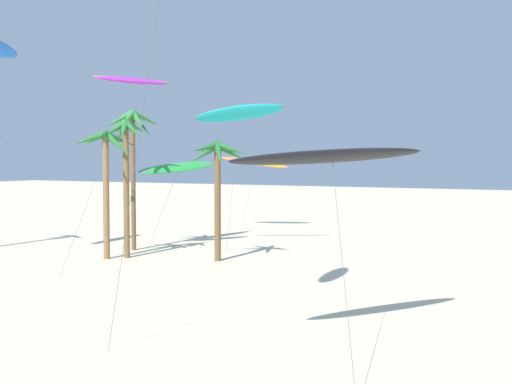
{
  "coord_description": "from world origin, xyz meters",
  "views": [
    {
      "loc": [
        12.86,
        -0.99,
        6.95
      ],
      "look_at": [
        3.5,
        17.19,
        5.88
      ],
      "focal_mm": 43.23,
      "sensor_mm": 36.0,
      "label": 1
    }
  ],
  "objects_px": {
    "palm_tree_4": "(218,163)",
    "flying_kite_2": "(132,80)",
    "flying_kite_8": "(179,167)",
    "flying_kite_3": "(240,113)",
    "flying_kite_4": "(255,162)",
    "flying_kite_6": "(332,156)",
    "palm_tree_1": "(132,135)",
    "palm_tree_2": "(105,155)",
    "palm_tree_3": "(126,152)"
  },
  "relations": [
    {
      "from": "palm_tree_1",
      "to": "flying_kite_2",
      "type": "height_order",
      "value": "flying_kite_2"
    },
    {
      "from": "flying_kite_6",
      "to": "palm_tree_4",
      "type": "bearing_deg",
      "value": 133.23
    },
    {
      "from": "palm_tree_1",
      "to": "flying_kite_8",
      "type": "distance_m",
      "value": 5.49
    },
    {
      "from": "flying_kite_4",
      "to": "palm_tree_2",
      "type": "bearing_deg",
      "value": -90.49
    },
    {
      "from": "palm_tree_1",
      "to": "flying_kite_2",
      "type": "distance_m",
      "value": 4.8
    },
    {
      "from": "palm_tree_1",
      "to": "palm_tree_3",
      "type": "bearing_deg",
      "value": -58.59
    },
    {
      "from": "palm_tree_4",
      "to": "flying_kite_2",
      "type": "bearing_deg",
      "value": -171.73
    },
    {
      "from": "palm_tree_4",
      "to": "palm_tree_1",
      "type": "bearing_deg",
      "value": 170.54
    },
    {
      "from": "palm_tree_3",
      "to": "palm_tree_4",
      "type": "height_order",
      "value": "palm_tree_3"
    },
    {
      "from": "flying_kite_8",
      "to": "flying_kite_6",
      "type": "bearing_deg",
      "value": -44.46
    },
    {
      "from": "flying_kite_2",
      "to": "flying_kite_3",
      "type": "bearing_deg",
      "value": 54.87
    },
    {
      "from": "palm_tree_3",
      "to": "flying_kite_8",
      "type": "height_order",
      "value": "palm_tree_3"
    },
    {
      "from": "palm_tree_3",
      "to": "palm_tree_2",
      "type": "bearing_deg",
      "value": -132.41
    },
    {
      "from": "flying_kite_3",
      "to": "flying_kite_4",
      "type": "height_order",
      "value": "flying_kite_3"
    },
    {
      "from": "palm_tree_4",
      "to": "flying_kite_8",
      "type": "bearing_deg",
      "value": 140.29
    },
    {
      "from": "flying_kite_2",
      "to": "flying_kite_3",
      "type": "height_order",
      "value": "flying_kite_2"
    },
    {
      "from": "palm_tree_1",
      "to": "flying_kite_6",
      "type": "relative_size",
      "value": 1.12
    },
    {
      "from": "palm_tree_2",
      "to": "flying_kite_8",
      "type": "distance_m",
      "value": 9.07
    },
    {
      "from": "palm_tree_4",
      "to": "flying_kite_3",
      "type": "xyz_separation_m",
      "value": [
        -1.61,
        6.03,
        3.87
      ]
    },
    {
      "from": "palm_tree_1",
      "to": "palm_tree_2",
      "type": "distance_m",
      "value": 4.66
    },
    {
      "from": "flying_kite_3",
      "to": "flying_kite_8",
      "type": "bearing_deg",
      "value": 178.75
    },
    {
      "from": "palm_tree_2",
      "to": "flying_kite_4",
      "type": "distance_m",
      "value": 22.38
    },
    {
      "from": "flying_kite_3",
      "to": "flying_kite_4",
      "type": "relative_size",
      "value": 1.54
    },
    {
      "from": "palm_tree_4",
      "to": "flying_kite_2",
      "type": "height_order",
      "value": "flying_kite_2"
    },
    {
      "from": "flying_kite_4",
      "to": "flying_kite_8",
      "type": "distance_m",
      "value": 13.36
    },
    {
      "from": "palm_tree_1",
      "to": "flying_kite_2",
      "type": "xyz_separation_m",
      "value": [
        1.88,
        -2.35,
        3.75
      ]
    },
    {
      "from": "palm_tree_3",
      "to": "flying_kite_4",
      "type": "relative_size",
      "value": 1.3
    },
    {
      "from": "palm_tree_1",
      "to": "flying_kite_6",
      "type": "xyz_separation_m",
      "value": [
        22.0,
        -15.86,
        -1.77
      ]
    },
    {
      "from": "palm_tree_4",
      "to": "flying_kite_8",
      "type": "distance_m",
      "value": 9.65
    },
    {
      "from": "palm_tree_1",
      "to": "palm_tree_4",
      "type": "height_order",
      "value": "palm_tree_1"
    },
    {
      "from": "flying_kite_3",
      "to": "flying_kite_6",
      "type": "xyz_separation_m",
      "value": [
        15.2,
        -20.5,
        -3.51
      ]
    },
    {
      "from": "palm_tree_3",
      "to": "palm_tree_1",
      "type": "bearing_deg",
      "value": 121.41
    },
    {
      "from": "palm_tree_3",
      "to": "flying_kite_2",
      "type": "height_order",
      "value": "flying_kite_2"
    },
    {
      "from": "palm_tree_3",
      "to": "flying_kite_8",
      "type": "distance_m",
      "value": 8.11
    },
    {
      "from": "palm_tree_1",
      "to": "flying_kite_3",
      "type": "distance_m",
      "value": 8.4
    },
    {
      "from": "flying_kite_4",
      "to": "flying_kite_6",
      "type": "relative_size",
      "value": 0.79
    },
    {
      "from": "flying_kite_6",
      "to": "flying_kite_2",
      "type": "bearing_deg",
      "value": 146.1
    },
    {
      "from": "palm_tree_1",
      "to": "flying_kite_8",
      "type": "relative_size",
      "value": 1.22
    },
    {
      "from": "flying_kite_2",
      "to": "palm_tree_2",
      "type": "bearing_deg",
      "value": -114.77
    },
    {
      "from": "flying_kite_4",
      "to": "flying_kite_6",
      "type": "height_order",
      "value": "flying_kite_6"
    },
    {
      "from": "palm_tree_4",
      "to": "flying_kite_2",
      "type": "relative_size",
      "value": 0.63
    },
    {
      "from": "palm_tree_1",
      "to": "flying_kite_8",
      "type": "xyz_separation_m",
      "value": [
        0.98,
        4.76,
        -2.54
      ]
    },
    {
      "from": "flying_kite_6",
      "to": "flying_kite_8",
      "type": "bearing_deg",
      "value": 135.54
    },
    {
      "from": "flying_kite_6",
      "to": "flying_kite_8",
      "type": "relative_size",
      "value": 1.09
    },
    {
      "from": "palm_tree_3",
      "to": "palm_tree_4",
      "type": "distance_m",
      "value": 6.73
    },
    {
      "from": "flying_kite_2",
      "to": "flying_kite_4",
      "type": "relative_size",
      "value": 1.72
    },
    {
      "from": "palm_tree_4",
      "to": "flying_kite_4",
      "type": "xyz_separation_m",
      "value": [
        -7.21,
        19.51,
        -0.03
      ]
    },
    {
      "from": "palm_tree_4",
      "to": "flying_kite_6",
      "type": "height_order",
      "value": "palm_tree_4"
    },
    {
      "from": "flying_kite_3",
      "to": "palm_tree_1",
      "type": "bearing_deg",
      "value": -145.7
    },
    {
      "from": "flying_kite_4",
      "to": "flying_kite_8",
      "type": "height_order",
      "value": "flying_kite_4"
    }
  ]
}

